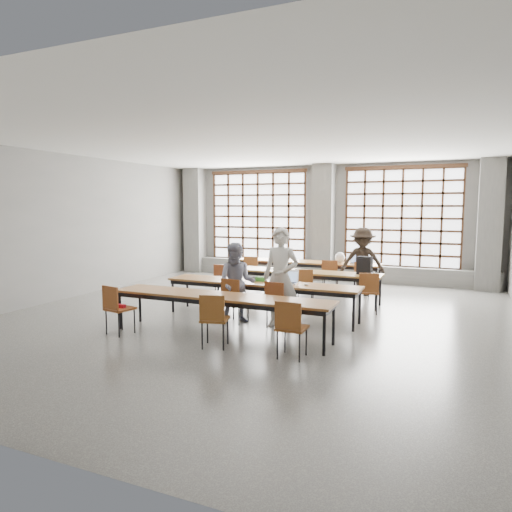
{
  "coord_description": "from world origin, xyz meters",
  "views": [
    {
      "loc": [
        3.61,
        -8.3,
        2.26
      ],
      "look_at": [
        -0.15,
        0.4,
        1.21
      ],
      "focal_mm": 32.0,
      "sensor_mm": 36.0,
      "label": 1
    }
  ],
  "objects_px": {
    "mouse": "(306,284)",
    "desk_row_a": "(307,264)",
    "chair_mid_left": "(224,278)",
    "chair_near_right": "(290,323)",
    "chair_mid_right": "(369,289)",
    "green_box": "(261,279)",
    "chair_back_mid": "(330,273)",
    "chair_front_right": "(277,300)",
    "student_male": "(281,278)",
    "student_female": "(237,283)",
    "desk_row_b": "(296,273)",
    "laptop_front": "(289,280)",
    "chair_back_right": "(362,275)",
    "phone": "(268,283)",
    "plastic_bag": "(340,257)",
    "student_back": "(362,262)",
    "chair_near_left": "(116,305)",
    "chair_near_mid": "(214,315)",
    "desk_row_c": "(261,285)",
    "chair_front_left": "(234,296)",
    "chair_back_left": "(252,268)",
    "backpack": "(365,265)",
    "red_pouch": "(120,306)",
    "laptop_back": "(357,261)",
    "chair_mid_centre": "(304,284)"
  },
  "relations": [
    {
      "from": "desk_row_c",
      "to": "chair_near_left",
      "type": "xyz_separation_m",
      "value": [
        -1.85,
        -2.14,
        -0.13
      ]
    },
    {
      "from": "chair_front_left",
      "to": "chair_near_mid",
      "type": "bearing_deg",
      "value": -75.47
    },
    {
      "from": "laptop_back",
      "to": "mouse",
      "type": "height_order",
      "value": "laptop_back"
    },
    {
      "from": "desk_row_a",
      "to": "student_female",
      "type": "xyz_separation_m",
      "value": [
        -0.13,
        -4.17,
        0.11
      ]
    },
    {
      "from": "chair_near_right",
      "to": "red_pouch",
      "type": "relative_size",
      "value": 4.4
    },
    {
      "from": "chair_near_left",
      "to": "phone",
      "type": "bearing_deg",
      "value": 45.12
    },
    {
      "from": "chair_back_right",
      "to": "student_female",
      "type": "relative_size",
      "value": 0.57
    },
    {
      "from": "chair_near_mid",
      "to": "student_back",
      "type": "height_order",
      "value": "student_back"
    },
    {
      "from": "chair_mid_centre",
      "to": "chair_front_left",
      "type": "distance_m",
      "value": 2.01
    },
    {
      "from": "chair_mid_left",
      "to": "chair_mid_centre",
      "type": "bearing_deg",
      "value": 0.03
    },
    {
      "from": "student_male",
      "to": "student_female",
      "type": "xyz_separation_m",
      "value": [
        -0.9,
        0.0,
        -0.16
      ]
    },
    {
      "from": "backpack",
      "to": "plastic_bag",
      "type": "xyz_separation_m",
      "value": [
        -0.98,
        1.85,
        -0.06
      ]
    },
    {
      "from": "chair_mid_left",
      "to": "chair_near_right",
      "type": "distance_m",
      "value": 4.38
    },
    {
      "from": "green_box",
      "to": "laptop_back",
      "type": "bearing_deg",
      "value": 71.68
    },
    {
      "from": "backpack",
      "to": "plastic_bag",
      "type": "relative_size",
      "value": 1.4
    },
    {
      "from": "student_female",
      "to": "green_box",
      "type": "height_order",
      "value": "student_female"
    },
    {
      "from": "mouse",
      "to": "desk_row_a",
      "type": "bearing_deg",
      "value": 106.81
    },
    {
      "from": "desk_row_c",
      "to": "chair_mid_left",
      "type": "bearing_deg",
      "value": 140.96
    },
    {
      "from": "desk_row_b",
      "to": "laptop_front",
      "type": "xyz_separation_m",
      "value": [
        0.43,
        -1.71,
        0.13
      ]
    },
    {
      "from": "desk_row_a",
      "to": "chair_back_right",
      "type": "relative_size",
      "value": 4.55
    },
    {
      "from": "chair_near_left",
      "to": "mouse",
      "type": "xyz_separation_m",
      "value": [
        2.8,
        2.12,
        0.21
      ]
    },
    {
      "from": "chair_mid_left",
      "to": "chair_mid_right",
      "type": "distance_m",
      "value": 3.41
    },
    {
      "from": "chair_back_left",
      "to": "green_box",
      "type": "distance_m",
      "value": 3.33
    },
    {
      "from": "chair_near_right",
      "to": "laptop_front",
      "type": "distance_m",
      "value": 2.41
    },
    {
      "from": "student_back",
      "to": "green_box",
      "type": "distance_m",
      "value": 3.43
    },
    {
      "from": "desk_row_c",
      "to": "chair_back_mid",
      "type": "xyz_separation_m",
      "value": [
        0.64,
        3.05,
        -0.13
      ]
    },
    {
      "from": "chair_back_right",
      "to": "chair_front_left",
      "type": "height_order",
      "value": "same"
    },
    {
      "from": "desk_row_c",
      "to": "student_back",
      "type": "distance_m",
      "value": 3.49
    },
    {
      "from": "student_back",
      "to": "phone",
      "type": "xyz_separation_m",
      "value": [
        -1.25,
        -3.27,
        -0.12
      ]
    },
    {
      "from": "chair_back_mid",
      "to": "student_male",
      "type": "height_order",
      "value": "student_male"
    },
    {
      "from": "chair_front_right",
      "to": "laptop_front",
      "type": "distance_m",
      "value": 0.78
    },
    {
      "from": "chair_front_left",
      "to": "red_pouch",
      "type": "height_order",
      "value": "chair_front_left"
    },
    {
      "from": "student_back",
      "to": "green_box",
      "type": "height_order",
      "value": "student_back"
    },
    {
      "from": "laptop_front",
      "to": "plastic_bag",
      "type": "height_order",
      "value": "plastic_bag"
    },
    {
      "from": "chair_front_right",
      "to": "green_box",
      "type": "distance_m",
      "value": 0.98
    },
    {
      "from": "backpack",
      "to": "red_pouch",
      "type": "xyz_separation_m",
      "value": [
        -3.56,
        -3.94,
        -0.43
      ]
    },
    {
      "from": "student_male",
      "to": "student_female",
      "type": "relative_size",
      "value": 1.2
    },
    {
      "from": "chair_near_right",
      "to": "student_male",
      "type": "height_order",
      "value": "student_male"
    },
    {
      "from": "green_box",
      "to": "red_pouch",
      "type": "height_order",
      "value": "green_box"
    },
    {
      "from": "desk_row_c",
      "to": "mouse",
      "type": "bearing_deg",
      "value": -1.21
    },
    {
      "from": "chair_back_left",
      "to": "chair_mid_right",
      "type": "distance_m",
      "value": 3.95
    },
    {
      "from": "chair_mid_left",
      "to": "student_back",
      "type": "bearing_deg",
      "value": 34.25
    },
    {
      "from": "backpack",
      "to": "chair_back_right",
      "type": "bearing_deg",
      "value": 110.19
    },
    {
      "from": "chair_near_right",
      "to": "green_box",
      "type": "xyz_separation_m",
      "value": [
        -1.41,
        2.22,
        0.24
      ]
    },
    {
      "from": "chair_front_right",
      "to": "chair_near_left",
      "type": "xyz_separation_m",
      "value": [
        -2.44,
        -1.51,
        0.0
      ]
    },
    {
      "from": "plastic_bag",
      "to": "red_pouch",
      "type": "bearing_deg",
      "value": -113.96
    },
    {
      "from": "chair_front_right",
      "to": "chair_near_right",
      "type": "xyz_separation_m",
      "value": [
        0.78,
        -1.52,
        0.0
      ]
    },
    {
      "from": "chair_back_mid",
      "to": "chair_front_right",
      "type": "bearing_deg",
      "value": -90.92
    },
    {
      "from": "chair_back_right",
      "to": "phone",
      "type": "xyz_separation_m",
      "value": [
        -1.27,
        -3.15,
        0.2
      ]
    },
    {
      "from": "chair_mid_right",
      "to": "green_box",
      "type": "xyz_separation_m",
      "value": [
        -1.98,
        -1.12,
        0.24
      ]
    }
  ]
}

